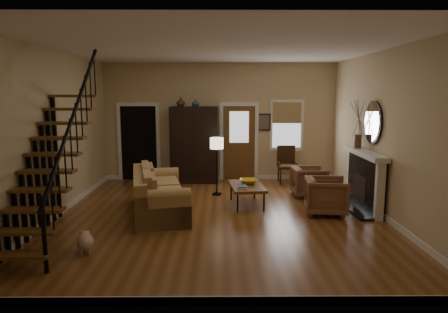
{
  "coord_description": "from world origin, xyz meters",
  "views": [
    {
      "loc": [
        0.04,
        -7.8,
        2.44
      ],
      "look_at": [
        0.1,
        0.4,
        1.15
      ],
      "focal_mm": 32.0,
      "sensor_mm": 36.0,
      "label": 1
    }
  ],
  "objects_px": {
    "armoire": "(194,145)",
    "armchair_right": "(309,182)",
    "side_chair": "(287,165)",
    "armchair_left": "(326,196)",
    "sofa": "(159,193)",
    "coffee_table": "(247,195)",
    "floor_lamp": "(217,166)"
  },
  "relations": [
    {
      "from": "armoire",
      "to": "armchair_right",
      "type": "bearing_deg",
      "value": -29.56
    },
    {
      "from": "side_chair",
      "to": "armchair_left",
      "type": "bearing_deg",
      "value": -83.28
    },
    {
      "from": "sofa",
      "to": "coffee_table",
      "type": "relative_size",
      "value": 1.96
    },
    {
      "from": "sofa",
      "to": "armchair_left",
      "type": "relative_size",
      "value": 2.81
    },
    {
      "from": "armoire",
      "to": "floor_lamp",
      "type": "relative_size",
      "value": 1.5
    },
    {
      "from": "coffee_table",
      "to": "armchair_left",
      "type": "xyz_separation_m",
      "value": [
        1.58,
        -0.66,
        0.15
      ]
    },
    {
      "from": "armoire",
      "to": "coffee_table",
      "type": "xyz_separation_m",
      "value": [
        1.3,
        -2.39,
        -0.82
      ]
    },
    {
      "from": "coffee_table",
      "to": "floor_lamp",
      "type": "height_order",
      "value": "floor_lamp"
    },
    {
      "from": "armchair_right",
      "to": "sofa",
      "type": "bearing_deg",
      "value": 110.95
    },
    {
      "from": "side_chair",
      "to": "sofa",
      "type": "bearing_deg",
      "value": -137.65
    },
    {
      "from": "sofa",
      "to": "floor_lamp",
      "type": "xyz_separation_m",
      "value": [
        1.16,
        1.55,
        0.27
      ]
    },
    {
      "from": "sofa",
      "to": "side_chair",
      "type": "distance_m",
      "value": 4.16
    },
    {
      "from": "armchair_right",
      "to": "armchair_left",
      "type": "bearing_deg",
      "value": -179.96
    },
    {
      "from": "coffee_table",
      "to": "armchair_right",
      "type": "relative_size",
      "value": 1.51
    },
    {
      "from": "sofa",
      "to": "armchair_right",
      "type": "xyz_separation_m",
      "value": [
        3.38,
        1.39,
        -0.08
      ]
    },
    {
      "from": "sofa",
      "to": "floor_lamp",
      "type": "height_order",
      "value": "floor_lamp"
    },
    {
      "from": "side_chair",
      "to": "floor_lamp",
      "type": "bearing_deg",
      "value": -146.71
    },
    {
      "from": "floor_lamp",
      "to": "armoire",
      "type": "bearing_deg",
      "value": 113.56
    },
    {
      "from": "sofa",
      "to": "floor_lamp",
      "type": "relative_size",
      "value": 1.66
    },
    {
      "from": "armoire",
      "to": "side_chair",
      "type": "distance_m",
      "value": 2.61
    },
    {
      "from": "floor_lamp",
      "to": "armchair_right",
      "type": "bearing_deg",
      "value": -4.12
    },
    {
      "from": "armchair_left",
      "to": "sofa",
      "type": "bearing_deg",
      "value": 96.82
    },
    {
      "from": "coffee_table",
      "to": "sofa",
      "type": "bearing_deg",
      "value": -161.47
    },
    {
      "from": "armchair_left",
      "to": "floor_lamp",
      "type": "bearing_deg",
      "value": 62.3
    },
    {
      "from": "sofa",
      "to": "floor_lamp",
      "type": "distance_m",
      "value": 1.95
    },
    {
      "from": "armoire",
      "to": "side_chair",
      "type": "relative_size",
      "value": 2.06
    },
    {
      "from": "side_chair",
      "to": "armchair_right",
      "type": "bearing_deg",
      "value": -78.06
    },
    {
      "from": "coffee_table",
      "to": "floor_lamp",
      "type": "bearing_deg",
      "value": 125.56
    },
    {
      "from": "coffee_table",
      "to": "floor_lamp",
      "type": "xyz_separation_m",
      "value": [
        -0.67,
        0.93,
        0.47
      ]
    },
    {
      "from": "coffee_table",
      "to": "armchair_left",
      "type": "height_order",
      "value": "armchair_left"
    },
    {
      "from": "coffee_table",
      "to": "armchair_right",
      "type": "height_order",
      "value": "armchair_right"
    },
    {
      "from": "armchair_left",
      "to": "armchair_right",
      "type": "relative_size",
      "value": 1.05
    }
  ]
}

